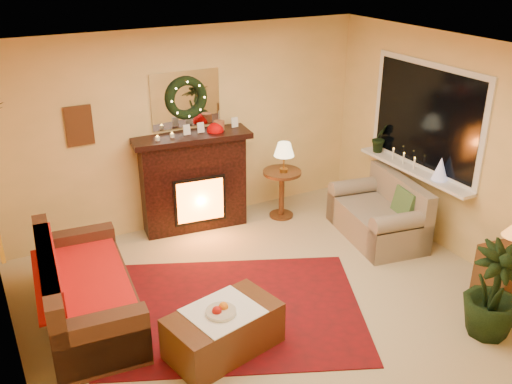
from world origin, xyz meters
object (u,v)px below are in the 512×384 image
sofa (87,282)px  end_table_square (505,274)px  side_table_round (282,195)px  fireplace (193,188)px  loveseat (378,207)px  coffee_table (224,332)px

sofa → end_table_square: 4.38m
sofa → side_table_round: sofa is taller
fireplace → end_table_square: 3.89m
sofa → loveseat: 3.69m
side_table_round → coffee_table: side_table_round is taller
fireplace → side_table_round: size_ratio=1.97×
side_table_round → end_table_square: (1.12, -2.81, -0.05)m
side_table_round → end_table_square: side_table_round is taller
sofa → loveseat: sofa is taller
sofa → coffee_table: bearing=-42.8°
fireplace → side_table_round: 1.24m
loveseat → end_table_square: loveseat is taller
sofa → end_table_square: bearing=-17.6°
side_table_round → sofa: bearing=-159.2°
fireplace → coffee_table: fireplace is taller
side_table_round → loveseat: bearing=-54.2°
fireplace → loveseat: 2.41m
loveseat → sofa: bearing=-170.0°
end_table_square → sofa: bearing=157.0°
fireplace → end_table_square: bearing=-46.7°
loveseat → coffee_table: (-2.72, -1.11, -0.21)m
coffee_table → sofa: bearing=119.3°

